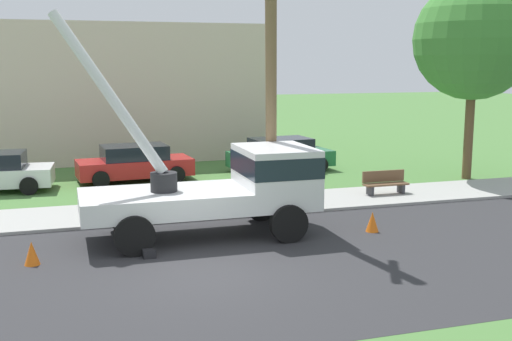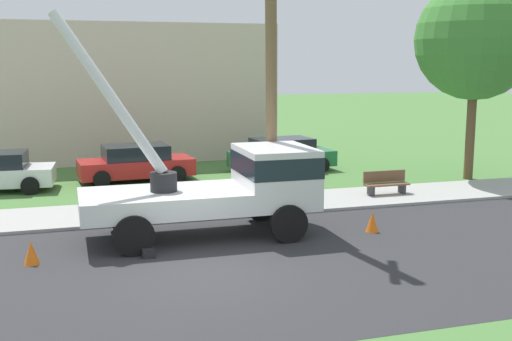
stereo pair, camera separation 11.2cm
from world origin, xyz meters
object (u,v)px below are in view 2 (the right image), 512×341
traffic_cone_ahead (372,222)px  park_bench (386,184)px  parked_sedan_green (282,155)px  roadside_tree_near (476,40)px  utility_truck (230,183)px  leaning_utility_pole (271,67)px  parked_sedan_red (136,163)px  traffic_cone_behind (31,253)px

traffic_cone_ahead → park_bench: 4.78m
traffic_cone_ahead → parked_sedan_green: bearing=85.3°
parked_sedan_green → roadside_tree_near: roadside_tree_near is taller
utility_truck → park_bench: size_ratio=4.23×
leaning_utility_pole → utility_truck: bearing=-151.6°
leaning_utility_pole → traffic_cone_ahead: bearing=-35.4°
utility_truck → traffic_cone_ahead: size_ratio=12.08×
roadside_tree_near → park_bench: bearing=-156.4°
parked_sedan_red → roadside_tree_near: (12.81, -3.40, 4.76)m
roadside_tree_near → parked_sedan_green: bearing=149.7°
utility_truck → park_bench: 7.17m
utility_truck → roadside_tree_near: roadside_tree_near is taller
utility_truck → traffic_cone_ahead: utility_truck is taller
parked_sedan_red → parked_sedan_green: same height
utility_truck → traffic_cone_ahead: 4.09m
parked_sedan_red → roadside_tree_near: 14.09m
leaning_utility_pole → traffic_cone_ahead: leaning_utility_pole is taller
leaning_utility_pole → park_bench: leaning_utility_pole is taller
roadside_tree_near → leaning_utility_pole: bearing=-155.7°
traffic_cone_ahead → park_bench: bearing=57.4°
leaning_utility_pole → parked_sedan_green: 9.66m
traffic_cone_ahead → parked_sedan_red: bearing=119.6°
leaning_utility_pole → parked_sedan_red: leaning_utility_pole is taller
leaning_utility_pole → parked_sedan_red: 9.21m
utility_truck → traffic_cone_behind: (-5.07, -1.23, -1.13)m
traffic_cone_behind → traffic_cone_ahead: bearing=1.9°
park_bench → roadside_tree_near: (4.82, 2.11, 5.01)m
traffic_cone_behind → parked_sedan_green: (9.71, 10.27, 0.43)m
traffic_cone_ahead → park_bench: park_bench is taller
utility_truck → traffic_cone_behind: 5.34m
traffic_cone_behind → park_bench: 12.25m
leaning_utility_pole → park_bench: 6.83m
parked_sedan_red → park_bench: bearing=-34.6°
traffic_cone_ahead → roadside_tree_near: bearing=39.7°
parked_sedan_green → roadside_tree_near: 8.98m
traffic_cone_behind → park_bench: park_bench is taller
utility_truck → parked_sedan_red: utility_truck is taller
leaning_utility_pole → parked_sedan_green: leaning_utility_pole is taller
parked_sedan_red → traffic_cone_behind: bearing=-109.5°
traffic_cone_behind → parked_sedan_green: parked_sedan_green is taller
traffic_cone_ahead → roadside_tree_near: 10.92m
parked_sedan_red → roadside_tree_near: size_ratio=0.58×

